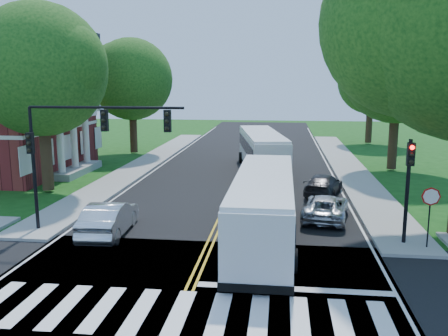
# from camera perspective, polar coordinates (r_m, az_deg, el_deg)

# --- Properties ---
(ground) EXTENTS (140.00, 140.00, 0.00)m
(ground) POSITION_cam_1_polar(r_m,az_deg,el_deg) (15.42, -5.01, -16.17)
(ground) COLOR #144411
(ground) RESTS_ON ground
(road) EXTENTS (14.00, 96.00, 0.01)m
(road) POSITION_cam_1_polar(r_m,az_deg,el_deg) (32.35, 1.54, -1.83)
(road) COLOR black
(road) RESTS_ON ground
(cross_road) EXTENTS (60.00, 12.00, 0.01)m
(cross_road) POSITION_cam_1_polar(r_m,az_deg,el_deg) (15.42, -5.01, -16.15)
(cross_road) COLOR black
(cross_road) RESTS_ON ground
(center_line) EXTENTS (0.36, 70.00, 0.01)m
(center_line) POSITION_cam_1_polar(r_m,az_deg,el_deg) (36.25, 2.14, -0.47)
(center_line) COLOR gold
(center_line) RESTS_ON road
(edge_line_w) EXTENTS (0.12, 70.00, 0.01)m
(edge_line_w) POSITION_cam_1_polar(r_m,az_deg,el_deg) (37.42, -8.30, -0.23)
(edge_line_w) COLOR silver
(edge_line_w) RESTS_ON road
(edge_line_e) EXTENTS (0.12, 70.00, 0.01)m
(edge_line_e) POSITION_cam_1_polar(r_m,az_deg,el_deg) (36.34, 12.88, -0.71)
(edge_line_e) COLOR silver
(edge_line_e) RESTS_ON road
(crosswalk) EXTENTS (12.60, 3.00, 0.01)m
(crosswalk) POSITION_cam_1_polar(r_m,az_deg,el_deg) (14.98, -5.42, -16.96)
(crosswalk) COLOR silver
(crosswalk) RESTS_ON road
(stop_bar) EXTENTS (6.60, 0.40, 0.01)m
(stop_bar) POSITION_cam_1_polar(r_m,az_deg,el_deg) (16.58, 8.49, -14.20)
(stop_bar) COLOR silver
(stop_bar) RESTS_ON road
(sidewalk_nw) EXTENTS (2.60, 40.00, 0.15)m
(sidewalk_nw) POSITION_cam_1_polar(r_m,az_deg,el_deg) (40.65, -9.24, 0.68)
(sidewalk_nw) COLOR gray
(sidewalk_nw) RESTS_ON ground
(sidewalk_ne) EXTENTS (2.60, 40.00, 0.15)m
(sidewalk_ne) POSITION_cam_1_polar(r_m,az_deg,el_deg) (39.44, 14.61, 0.18)
(sidewalk_ne) COLOR gray
(sidewalk_ne) RESTS_ON ground
(tree_west_near) EXTENTS (8.00, 8.00, 11.40)m
(tree_west_near) POSITION_cam_1_polar(r_m,az_deg,el_deg) (31.04, -21.22, 10.94)
(tree_west_near) COLOR #312013
(tree_west_near) RESTS_ON ground
(tree_west_far) EXTENTS (7.60, 7.60, 10.67)m
(tree_west_far) POSITION_cam_1_polar(r_m,az_deg,el_deg) (45.65, -11.05, 10.42)
(tree_west_far) COLOR #312013
(tree_west_far) RESTS_ON ground
(tree_east_mid) EXTENTS (8.40, 8.40, 11.93)m
(tree_east_mid) POSITION_cam_1_polar(r_m,az_deg,el_deg) (38.45, 20.18, 11.29)
(tree_east_mid) COLOR #312013
(tree_east_mid) RESTS_ON ground
(tree_east_far) EXTENTS (7.20, 7.20, 10.34)m
(tree_east_far) POSITION_cam_1_polar(r_m,az_deg,el_deg) (54.32, 17.32, 9.99)
(tree_east_far) COLOR #312013
(tree_east_far) RESTS_ON ground
(signal_nw) EXTENTS (7.15, 0.46, 5.66)m
(signal_nw) POSITION_cam_1_polar(r_m,az_deg,el_deg) (21.90, -16.84, 3.41)
(signal_nw) COLOR black
(signal_nw) RESTS_ON ground
(signal_ne) EXTENTS (0.30, 0.46, 4.40)m
(signal_ne) POSITION_cam_1_polar(r_m,az_deg,el_deg) (20.97, 21.32, -1.08)
(signal_ne) COLOR black
(signal_ne) RESTS_ON ground
(stop_sign) EXTENTS (0.76, 0.08, 2.53)m
(stop_sign) POSITION_cam_1_polar(r_m,az_deg,el_deg) (20.95, 23.58, -3.87)
(stop_sign) COLOR black
(stop_sign) RESTS_ON ground
(bus_lead) EXTENTS (2.82, 11.38, 2.94)m
(bus_lead) POSITION_cam_1_polar(r_m,az_deg,el_deg) (20.61, 4.80, -4.58)
(bus_lead) COLOR silver
(bus_lead) RESTS_ON road
(bus_follow) EXTENTS (4.44, 11.92, 3.02)m
(bus_follow) POSITION_cam_1_polar(r_m,az_deg,el_deg) (36.34, 4.57, 2.07)
(bus_follow) COLOR silver
(bus_follow) RESTS_ON road
(hatchback) EXTENTS (1.90, 4.73, 1.53)m
(hatchback) POSITION_cam_1_polar(r_m,az_deg,el_deg) (22.12, -13.66, -5.91)
(hatchback) COLOR silver
(hatchback) RESTS_ON road
(suv) EXTENTS (2.79, 4.75, 1.24)m
(suv) POSITION_cam_1_polar(r_m,az_deg,el_deg) (24.45, 12.14, -4.62)
(suv) COLOR #AFB1B7
(suv) RESTS_ON road
(dark_sedan) EXTENTS (2.90, 4.65, 1.26)m
(dark_sedan) POSITION_cam_1_polar(r_m,az_deg,el_deg) (29.57, 11.88, -1.97)
(dark_sedan) COLOR black
(dark_sedan) RESTS_ON road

